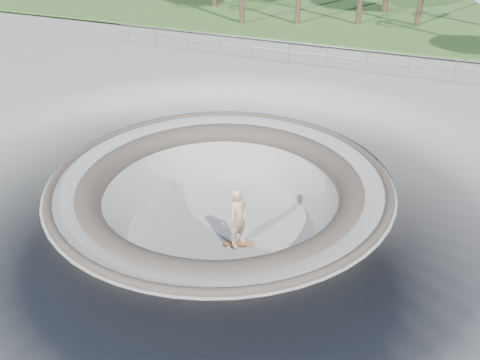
% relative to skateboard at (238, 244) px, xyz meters
% --- Properties ---
extents(ground, '(180.00, 180.00, 0.00)m').
position_rel_skateboard_xyz_m(ground, '(-0.90, 0.67, 1.83)').
color(ground, '#9C9C97').
rests_on(ground, ground).
extents(skate_bowl, '(14.00, 14.00, 4.10)m').
position_rel_skateboard_xyz_m(skate_bowl, '(-0.90, 0.67, -0.00)').
color(skate_bowl, '#9C9C97').
rests_on(skate_bowl, ground).
extents(distant_hills, '(103.20, 45.00, 28.60)m').
position_rel_skateboard_xyz_m(distant_hills, '(2.88, 57.85, -5.19)').
color(distant_hills, brown).
rests_on(distant_hills, ground).
extents(safety_railing, '(25.00, 0.06, 1.03)m').
position_rel_skateboard_xyz_m(safety_railing, '(-0.90, 12.67, 2.52)').
color(safety_railing, '#919499').
rests_on(safety_railing, ground).
extents(skateboard, '(0.90, 0.57, 0.09)m').
position_rel_skateboard_xyz_m(skateboard, '(0.00, 0.00, 0.00)').
color(skateboard, brown).
rests_on(skateboard, ground).
extents(skater, '(0.61, 0.79, 1.93)m').
position_rel_skateboard_xyz_m(skater, '(-0.00, 0.00, 0.98)').
color(skater, '#E0B091').
rests_on(skater, skateboard).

